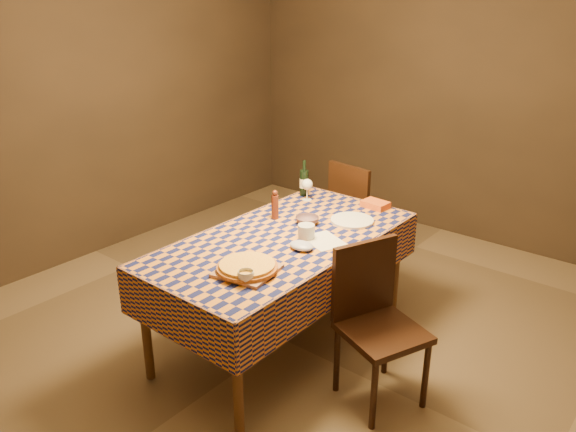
{
  "coord_description": "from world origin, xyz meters",
  "views": [
    {
      "loc": [
        2.09,
        -2.51,
        2.22
      ],
      "look_at": [
        0.0,
        0.05,
        0.9
      ],
      "focal_mm": 35.0,
      "sensor_mm": 36.0,
      "label": 1
    }
  ],
  "objects_px": {
    "white_plate": "(352,220)",
    "chair_right": "(374,314)",
    "bowl": "(307,220)",
    "dining_table": "(283,248)",
    "wine_bottle": "(304,182)",
    "chair_far": "(357,210)",
    "pizza": "(247,266)",
    "cutting_board": "(247,271)"
  },
  "relations": [
    {
      "from": "chair_far",
      "to": "chair_right",
      "type": "bearing_deg",
      "value": -53.8
    },
    {
      "from": "white_plate",
      "to": "chair_right",
      "type": "bearing_deg",
      "value": -46.81
    },
    {
      "from": "wine_bottle",
      "to": "chair_far",
      "type": "distance_m",
      "value": 0.66
    },
    {
      "from": "chair_far",
      "to": "chair_right",
      "type": "relative_size",
      "value": 1.0
    },
    {
      "from": "dining_table",
      "to": "chair_right",
      "type": "distance_m",
      "value": 0.76
    },
    {
      "from": "wine_bottle",
      "to": "white_plate",
      "type": "relative_size",
      "value": 0.94
    },
    {
      "from": "dining_table",
      "to": "white_plate",
      "type": "height_order",
      "value": "white_plate"
    },
    {
      "from": "dining_table",
      "to": "pizza",
      "type": "xyz_separation_m",
      "value": [
        0.15,
        -0.49,
        0.11
      ]
    },
    {
      "from": "dining_table",
      "to": "chair_right",
      "type": "bearing_deg",
      "value": -5.72
    },
    {
      "from": "cutting_board",
      "to": "white_plate",
      "type": "xyz_separation_m",
      "value": [
        0.04,
        0.99,
        -0.0
      ]
    },
    {
      "from": "cutting_board",
      "to": "white_plate",
      "type": "distance_m",
      "value": 0.99
    },
    {
      "from": "white_plate",
      "to": "cutting_board",
      "type": "bearing_deg",
      "value": -92.54
    },
    {
      "from": "dining_table",
      "to": "bowl",
      "type": "distance_m",
      "value": 0.29
    },
    {
      "from": "chair_right",
      "to": "wine_bottle",
      "type": "bearing_deg",
      "value": 144.74
    },
    {
      "from": "dining_table",
      "to": "pizza",
      "type": "height_order",
      "value": "pizza"
    },
    {
      "from": "pizza",
      "to": "cutting_board",
      "type": "bearing_deg",
      "value": -116.57
    },
    {
      "from": "wine_bottle",
      "to": "chair_far",
      "type": "bearing_deg",
      "value": 75.14
    },
    {
      "from": "pizza",
      "to": "wine_bottle",
      "type": "bearing_deg",
      "value": 113.96
    },
    {
      "from": "pizza",
      "to": "chair_far",
      "type": "xyz_separation_m",
      "value": [
        -0.4,
        1.76,
        -0.28
      ]
    },
    {
      "from": "dining_table",
      "to": "white_plate",
      "type": "bearing_deg",
      "value": 68.52
    },
    {
      "from": "pizza",
      "to": "wine_bottle",
      "type": "height_order",
      "value": "wine_bottle"
    },
    {
      "from": "pizza",
      "to": "chair_right",
      "type": "height_order",
      "value": "chair_right"
    },
    {
      "from": "wine_bottle",
      "to": "chair_far",
      "type": "relative_size",
      "value": 0.3
    },
    {
      "from": "cutting_board",
      "to": "wine_bottle",
      "type": "relative_size",
      "value": 1.1
    },
    {
      "from": "cutting_board",
      "to": "bowl",
      "type": "distance_m",
      "value": 0.79
    },
    {
      "from": "bowl",
      "to": "cutting_board",
      "type": "bearing_deg",
      "value": -77.53
    },
    {
      "from": "chair_far",
      "to": "bowl",
      "type": "bearing_deg",
      "value": -77.14
    },
    {
      "from": "white_plate",
      "to": "chair_far",
      "type": "xyz_separation_m",
      "value": [
        -0.44,
        0.76,
        -0.26
      ]
    },
    {
      "from": "dining_table",
      "to": "cutting_board",
      "type": "relative_size",
      "value": 6.05
    },
    {
      "from": "white_plate",
      "to": "chair_far",
      "type": "bearing_deg",
      "value": 119.96
    },
    {
      "from": "wine_bottle",
      "to": "white_plate",
      "type": "height_order",
      "value": "wine_bottle"
    },
    {
      "from": "pizza",
      "to": "chair_far",
      "type": "distance_m",
      "value": 1.82
    },
    {
      "from": "cutting_board",
      "to": "chair_far",
      "type": "bearing_deg",
      "value": 102.69
    },
    {
      "from": "bowl",
      "to": "dining_table",
      "type": "bearing_deg",
      "value": -86.21
    },
    {
      "from": "dining_table",
      "to": "cutting_board",
      "type": "height_order",
      "value": "cutting_board"
    },
    {
      "from": "pizza",
      "to": "wine_bottle",
      "type": "xyz_separation_m",
      "value": [
        -0.54,
        1.21,
        0.07
      ]
    },
    {
      "from": "wine_bottle",
      "to": "white_plate",
      "type": "distance_m",
      "value": 0.63
    },
    {
      "from": "white_plate",
      "to": "wine_bottle",
      "type": "bearing_deg",
      "value": 159.33
    },
    {
      "from": "cutting_board",
      "to": "wine_bottle",
      "type": "xyz_separation_m",
      "value": [
        -0.54,
        1.21,
        0.09
      ]
    },
    {
      "from": "dining_table",
      "to": "chair_right",
      "type": "relative_size",
      "value": 1.98
    },
    {
      "from": "cutting_board",
      "to": "wine_bottle",
      "type": "distance_m",
      "value": 1.33
    },
    {
      "from": "pizza",
      "to": "white_plate",
      "type": "height_order",
      "value": "pizza"
    }
  ]
}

